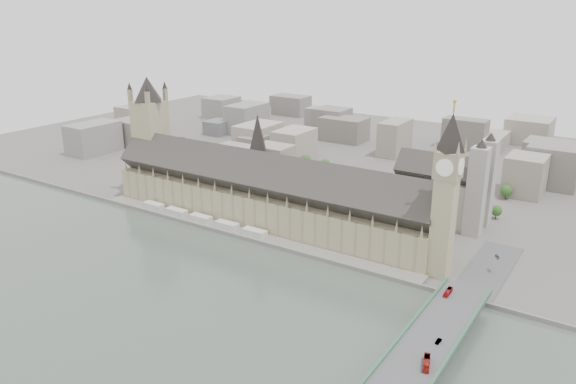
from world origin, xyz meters
The scene contains 17 objects.
ground centered at (0.00, 0.00, 0.00)m, with size 900.00×900.00×0.00m, color #595651.
river_thames centered at (0.00, -165.00, 0.00)m, with size 600.00×600.00×0.00m, color #47544A.
embankment_wall centered at (0.00, -15.00, 1.50)m, with size 600.00×1.50×3.00m, color slate.
river_terrace centered at (0.00, -7.50, 1.00)m, with size 270.00×15.00×2.00m, color slate.
terrace_tents centered at (-40.00, -7.00, 4.00)m, with size 118.00×7.00×4.00m.
palace_of_westminster centered at (0.00, 19.70, 22.71)m, with size 265.00×40.73×55.44m.
elizabeth_tower centered at (138.00, 8.00, 58.09)m, with size 17.00×17.00×107.50m.
victoria_tower centered at (-122.00, 26.00, 55.20)m, with size 30.00×30.00×100.00m.
central_tower centered at (-10.00, 26.00, 57.92)m, with size 13.00×13.00×48.00m.
westminster_bridge centered at (162.00, -87.50, 5.12)m, with size 25.00×325.00×10.25m, color #474749.
westminster_abbey centered at (110.92, 95.00, 25.08)m, with size 68.00×36.00×64.00m.
city_skyline_inland centered at (0.00, 245.00, 19.00)m, with size 720.00×360.00×38.00m, color gray, non-canonical shape.
park_trees centered at (-10.00, 60.00, 7.50)m, with size 110.00×30.00×15.00m, color #284D1B, non-canonical shape.
red_bus_north centered at (155.76, -30.94, 11.63)m, with size 2.32×9.93×2.76m, color #B11416.
red_bus_south centered at (167.82, -97.14, 11.88)m, with size 2.74×11.72×3.26m, color #A51D14.
car_silver centered at (166.35, -77.38, 11.01)m, with size 1.62×4.64×1.53m, color gray.
car_approach centered at (166.64, 29.64, 10.96)m, with size 2.00×4.92×1.43m, color gray.
Camera 1 is at (229.19, -300.28, 158.82)m, focal length 35.00 mm.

